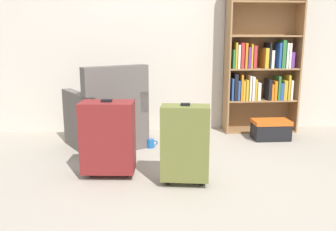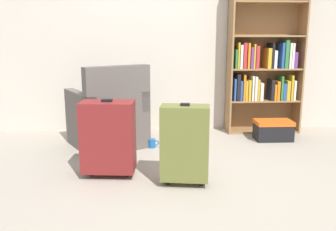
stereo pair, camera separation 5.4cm
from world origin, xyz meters
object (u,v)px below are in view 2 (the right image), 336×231
at_px(storage_box, 273,130).
at_px(bookshelf, 264,61).
at_px(armchair, 109,118).
at_px(mug, 152,143).
at_px(suitcase_dark_red, 108,137).
at_px(suitcase_olive, 185,143).

bearing_deg(storage_box, bookshelf, 92.86).
bearing_deg(armchair, mug, -10.62).
height_order(bookshelf, suitcase_dark_red, bookshelf).
distance_m(storage_box, suitcase_olive, 1.71).
relative_size(suitcase_dark_red, suitcase_olive, 1.00).
relative_size(bookshelf, suitcase_dark_red, 2.90).
xyz_separation_m(suitcase_dark_red, suitcase_olive, (0.63, -0.23, 0.00)).
xyz_separation_m(bookshelf, suitcase_dark_red, (-1.78, -1.42, -0.54)).
height_order(storage_box, suitcase_olive, suitcase_olive).
relative_size(armchair, mug, 7.97).
xyz_separation_m(bookshelf, storage_box, (0.02, -0.42, -0.77)).
relative_size(armchair, suitcase_olive, 1.41).
height_order(mug, suitcase_dark_red, suitcase_dark_red).
xyz_separation_m(mug, suitcase_olive, (0.25, -1.01, 0.30)).
bearing_deg(mug, suitcase_dark_red, -115.99).
bearing_deg(suitcase_olive, suitcase_dark_red, 160.34).
bearing_deg(storage_box, suitcase_dark_red, -150.87).
height_order(mug, storage_box, storage_box).
bearing_deg(armchair, storage_box, 3.99).
distance_m(bookshelf, armchair, 2.03).
relative_size(storage_box, suitcase_olive, 0.63).
bearing_deg(bookshelf, suitcase_olive, -124.88).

